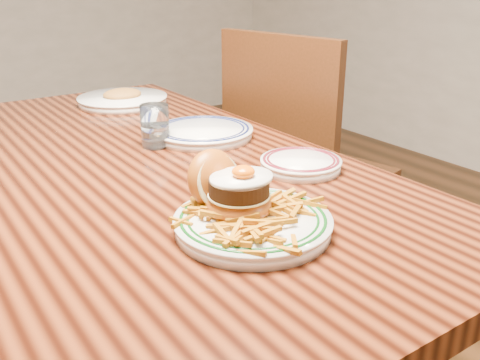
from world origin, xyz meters
TOP-DOWN VIEW (x-y plane):
  - table at (0.00, 0.00)m, footprint 0.85×1.60m
  - chair_right at (0.69, 0.22)m, footprint 0.55×0.55m
  - main_plate at (0.01, -0.43)m, footprint 0.27×0.28m
  - side_plate at (0.27, -0.26)m, footprint 0.18×0.18m
  - rear_plate at (0.22, 0.07)m, footprint 0.26×0.26m
  - water_glass at (0.08, 0.07)m, footprint 0.07×0.07m
  - far_plate at (0.20, 0.55)m, footprint 0.29×0.29m

SIDE VIEW (x-z plane):
  - chair_right at x=0.69m, z-range 0.04..1.02m
  - table at x=0.00m, z-range 0.29..1.04m
  - side_plate at x=0.27m, z-range 0.75..0.78m
  - rear_plate at x=0.22m, z-range 0.75..0.78m
  - far_plate at x=0.20m, z-range 0.74..0.79m
  - main_plate at x=0.01m, z-range 0.72..0.85m
  - water_glass at x=0.08m, z-range 0.74..0.85m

